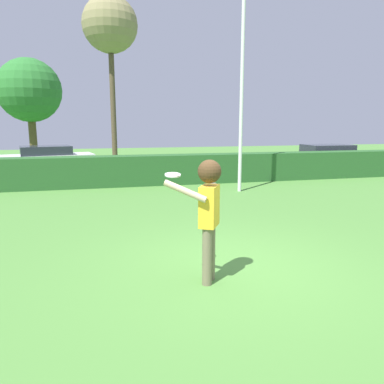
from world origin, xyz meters
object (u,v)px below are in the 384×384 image
(person, at_px, (209,206))
(parked_car_black, at_px, (327,156))
(lamppost, at_px, (242,80))
(parked_car_white, at_px, (46,158))
(oak_tree, at_px, (29,91))
(bare_elm_tree, at_px, (110,26))
(frisbee, at_px, (173,175))

(person, xyz_separation_m, parked_car_black, (9.46, 11.22, -0.44))
(lamppost, xyz_separation_m, parked_car_white, (-7.00, 6.70, -2.97))
(lamppost, xyz_separation_m, parked_car_black, (6.35, 4.49, -2.97))
(oak_tree, xyz_separation_m, bare_elm_tree, (4.45, -5.10, 2.50))
(lamppost, relative_size, oak_tree, 1.13)
(bare_elm_tree, bearing_deg, lamppost, -59.34)
(person, bearing_deg, bare_elm_tree, 93.30)
(person, height_order, frisbee, person)
(parked_car_white, height_order, parked_car_black, same)
(lamppost, bearing_deg, parked_car_black, 35.27)
(lamppost, distance_m, parked_car_black, 8.33)
(frisbee, height_order, lamppost, lamppost)
(person, distance_m, oak_tree, 19.30)
(frisbee, distance_m, oak_tree, 18.75)
(person, height_order, oak_tree, oak_tree)
(person, bearing_deg, oak_tree, 105.85)
(parked_car_white, distance_m, bare_elm_tree, 6.69)
(parked_car_white, xyz_separation_m, bare_elm_tree, (3.14, -0.18, 5.91))
(frisbee, bearing_deg, parked_car_black, 47.58)
(person, distance_m, frisbee, 0.71)
(parked_car_black, height_order, bare_elm_tree, bare_elm_tree)
(frisbee, relative_size, oak_tree, 0.04)
(parked_car_white, bearing_deg, person, -73.80)
(frisbee, relative_size, parked_car_black, 0.06)
(frisbee, xyz_separation_m, parked_car_black, (9.89, 10.82, -0.84))
(frisbee, relative_size, lamppost, 0.04)
(oak_tree, bearing_deg, person, -74.15)
(parked_car_white, bearing_deg, lamppost, -43.72)
(lamppost, distance_m, oak_tree, 14.30)
(parked_car_black, distance_m, oak_tree, 16.66)
(parked_car_white, relative_size, parked_car_black, 1.05)
(oak_tree, bearing_deg, frisbee, -75.09)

